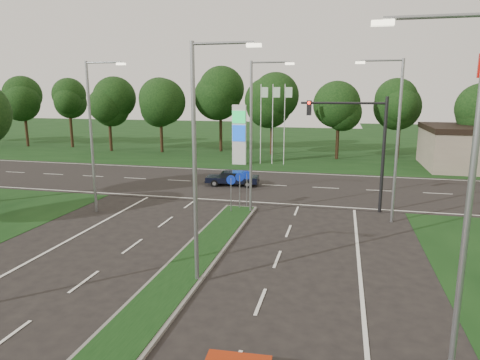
# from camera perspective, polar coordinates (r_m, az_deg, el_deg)

# --- Properties ---
(verge_far) EXTENTS (160.00, 50.00, 0.02)m
(verge_far) POSITION_cam_1_polar(r_m,az_deg,el_deg) (64.38, 7.99, 5.12)
(verge_far) COLOR black
(verge_far) RESTS_ON ground
(cross_road) EXTENTS (160.00, 12.00, 0.02)m
(cross_road) POSITION_cam_1_polar(r_m,az_deg,el_deg) (34.02, 2.90, -0.65)
(cross_road) COLOR black
(cross_road) RESTS_ON ground
(median_kerb) EXTENTS (2.00, 26.00, 0.12)m
(median_kerb) POSITION_cam_1_polar(r_m,az_deg,el_deg) (15.78, -11.05, -15.73)
(median_kerb) COLOR slate
(median_kerb) RESTS_ON ground
(streetlight_median_near) EXTENTS (2.53, 0.22, 9.00)m
(streetlight_median_near) POSITION_cam_1_polar(r_m,az_deg,el_deg) (15.67, -5.41, 3.59)
(streetlight_median_near) COLOR gray
(streetlight_median_near) RESTS_ON ground
(streetlight_median_far) EXTENTS (2.53, 0.22, 9.00)m
(streetlight_median_far) POSITION_cam_1_polar(r_m,az_deg,el_deg) (25.28, 1.92, 6.72)
(streetlight_median_far) COLOR gray
(streetlight_median_far) RESTS_ON ground
(streetlight_left_far) EXTENTS (2.53, 0.22, 9.00)m
(streetlight_left_far) POSITION_cam_1_polar(r_m,az_deg,el_deg) (26.91, -18.91, 6.40)
(streetlight_left_far) COLOR gray
(streetlight_left_far) RESTS_ON ground
(streetlight_right_far) EXTENTS (2.53, 0.22, 9.00)m
(streetlight_right_far) POSITION_cam_1_polar(r_m,az_deg,el_deg) (24.93, 19.87, 5.96)
(streetlight_right_far) COLOR gray
(streetlight_right_far) RESTS_ON ground
(streetlight_right_near) EXTENTS (2.53, 0.22, 9.00)m
(streetlight_right_near) POSITION_cam_1_polar(r_m,az_deg,el_deg) (11.26, 27.43, -0.89)
(streetlight_right_near) COLOR gray
(streetlight_right_near) RESTS_ON ground
(traffic_signal) EXTENTS (5.10, 0.42, 7.00)m
(traffic_signal) POSITION_cam_1_polar(r_m,az_deg,el_deg) (26.83, 15.92, 5.66)
(traffic_signal) COLOR black
(traffic_signal) RESTS_ON ground
(median_signs) EXTENTS (1.16, 1.76, 2.38)m
(median_signs) POSITION_cam_1_polar(r_m,az_deg,el_deg) (26.39, -0.08, -0.46)
(median_signs) COLOR gray
(median_signs) RESTS_ON ground
(gas_pylon) EXTENTS (5.80, 1.26, 8.00)m
(gas_pylon) POSITION_cam_1_polar(r_m,az_deg,el_deg) (43.06, 0.18, 6.28)
(gas_pylon) COLOR silver
(gas_pylon) RESTS_ON ground
(treeline_far) EXTENTS (6.00, 6.00, 9.90)m
(treeline_far) POSITION_cam_1_polar(r_m,az_deg,el_deg) (48.97, 6.59, 11.12)
(treeline_far) COLOR black
(treeline_far) RESTS_ON ground
(navy_sedan) EXTENTS (4.17, 2.02, 1.11)m
(navy_sedan) POSITION_cam_1_polar(r_m,az_deg,el_deg) (33.64, -1.00, 0.26)
(navy_sedan) COLOR black
(navy_sedan) RESTS_ON ground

